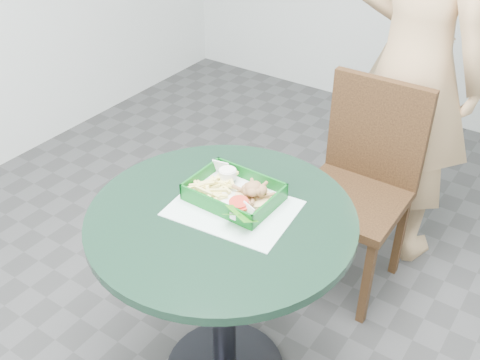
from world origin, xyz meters
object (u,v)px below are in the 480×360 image
Objects in this scene: food_basket at (234,200)px; diner_person at (421,25)px; sauce_ramekin at (227,178)px; cafe_table at (222,259)px; crab_sandwich at (253,197)px; dining_chair at (362,174)px.

diner_person is at bearing 79.50° from food_basket.
diner_person is 1.07m from sauce_ramekin.
food_basket is 0.09m from sauce_ramekin.
cafe_table is 14.47× the size of sauce_ramekin.
crab_sandwich is (0.06, 0.10, 0.22)m from cafe_table.
dining_chair reaches higher than cafe_table.
diner_person is at bearing 75.52° from sauce_ramekin.
cafe_table is 0.25m from crab_sandwich.
diner_person is at bearing 80.88° from cafe_table.
dining_chair reaches higher than crab_sandwich.
dining_chair is 15.69× the size of sauce_ramekin.
dining_chair reaches higher than food_basket.
dining_chair is 0.65m from diner_person.
sauce_ramekin is at bearing -109.03° from dining_chair.
diner_person reaches higher than dining_chair.
diner_person reaches higher than food_basket.
crab_sandwich is at bearing 60.60° from cafe_table.
diner_person is 18.55× the size of crab_sandwich.
crab_sandwich is at bearing -97.99° from dining_chair.
diner_person is 36.84× the size of sauce_ramekin.
food_basket reaches higher than cafe_table.
food_basket is 4.78× the size of sauce_ramekin.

